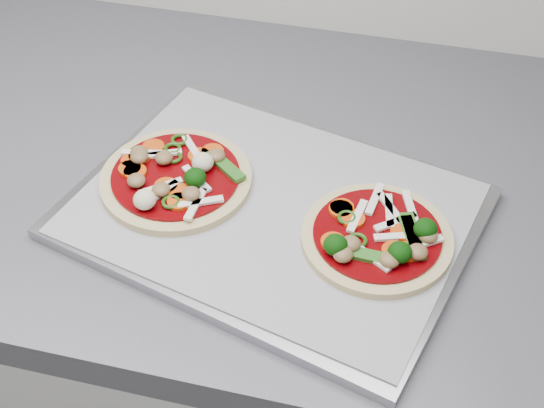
# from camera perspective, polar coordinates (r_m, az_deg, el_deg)

# --- Properties ---
(baking_tray) EXTENTS (0.47, 0.40, 0.01)m
(baking_tray) POSITION_cam_1_polar(r_m,az_deg,el_deg) (0.80, -0.03, -0.69)
(baking_tray) COLOR #9D9CA1
(baking_tray) RESTS_ON countertop
(parchment) EXTENTS (0.45, 0.37, 0.00)m
(parchment) POSITION_cam_1_polar(r_m,az_deg,el_deg) (0.80, -0.03, -0.30)
(parchment) COLOR #A0A1A6
(parchment) RESTS_ON baking_tray
(pizza_left) EXTENTS (0.22, 0.22, 0.03)m
(pizza_left) POSITION_cam_1_polar(r_m,az_deg,el_deg) (0.83, -7.32, 2.04)
(pizza_left) COLOR tan
(pizza_left) RESTS_ON parchment
(pizza_right) EXTENTS (0.16, 0.16, 0.03)m
(pizza_right) POSITION_cam_1_polar(r_m,az_deg,el_deg) (0.76, 8.05, -2.53)
(pizza_right) COLOR tan
(pizza_right) RESTS_ON parchment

